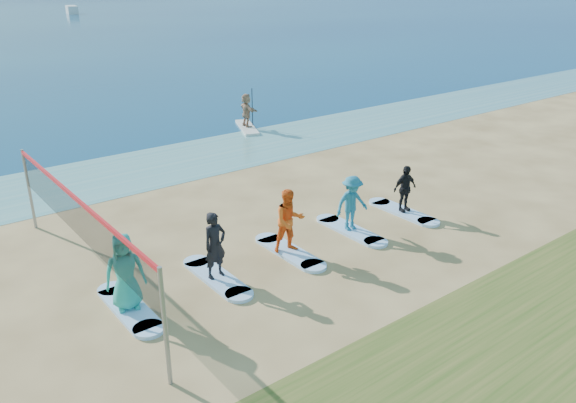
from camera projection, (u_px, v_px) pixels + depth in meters
ground at (334, 260)px, 15.27m from camera, size 600.00×600.00×0.00m
shallow_water at (163, 165)px, 22.99m from camera, size 600.00×600.00×0.00m
volleyball_net at (77, 217)px, 13.24m from camera, size 0.13×9.09×2.50m
paddleboard at (247, 127)px, 28.44m from camera, size 1.82×3.03×0.12m
paddleboarder at (247, 110)px, 28.10m from camera, size 0.68×1.59×1.66m
boat_offshore_b at (72, 14)px, 115.35m from camera, size 3.20×6.51×1.55m
surfboard_0 at (129, 308)px, 12.98m from camera, size 0.70×2.20×0.09m
student_0 at (125, 272)px, 12.62m from camera, size 1.02×0.80×1.84m
surfboard_1 at (217, 277)px, 14.30m from camera, size 0.70×2.20×0.09m
student_1 at (215, 245)px, 13.96m from camera, size 0.68×0.48×1.74m
surfboard_2 at (289, 252)px, 15.63m from camera, size 0.70×2.20×0.09m
student_2 at (289, 221)px, 15.28m from camera, size 1.02×0.88×1.80m
surfboard_3 at (351, 230)px, 16.96m from camera, size 0.70×2.20×0.09m
student_3 at (352, 203)px, 16.63m from camera, size 1.16×0.76×1.69m
surfboard_4 at (403, 212)px, 18.29m from camera, size 0.70×2.20×0.09m
student_4 at (405, 189)px, 17.98m from camera, size 0.93×0.47×1.53m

